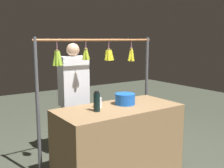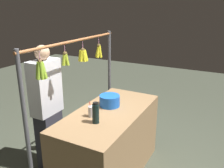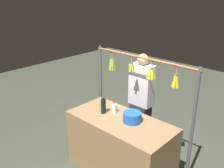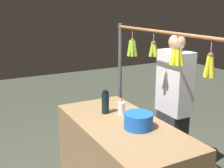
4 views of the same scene
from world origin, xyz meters
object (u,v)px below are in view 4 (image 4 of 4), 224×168
object	(u,v)px
drink_cup	(121,108)
blue_bucket	(138,121)
vendor_person	(173,110)
water_bottle	(105,102)

from	to	relation	value
drink_cup	blue_bucket	bearing A→B (deg)	173.95
blue_bucket	vendor_person	bearing A→B (deg)	-62.24
water_bottle	drink_cup	distance (m)	0.17
blue_bucket	vendor_person	distance (m)	0.82
blue_bucket	drink_cup	bearing A→B (deg)	-6.05
blue_bucket	vendor_person	world-z (taller)	vendor_person
blue_bucket	drink_cup	size ratio (longest dim) A/B	1.39
water_bottle	vendor_person	world-z (taller)	vendor_person
water_bottle	vendor_person	xyz separation A→B (m)	(-0.11, -0.80, -0.18)
water_bottle	vendor_person	bearing A→B (deg)	-97.48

